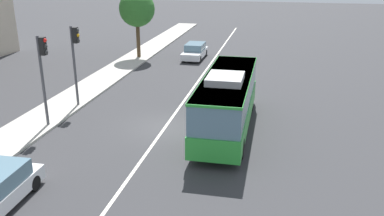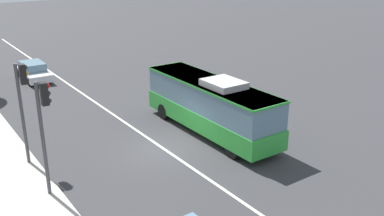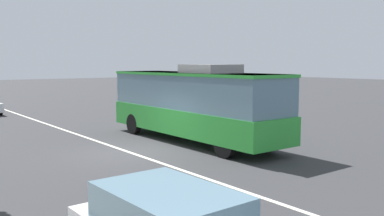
{
  "view_description": "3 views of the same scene",
  "coord_description": "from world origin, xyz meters",
  "px_view_note": "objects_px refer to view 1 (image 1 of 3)",
  "views": [
    {
      "loc": [
        -20.86,
        -5.94,
        8.89
      ],
      "look_at": [
        -0.81,
        -1.73,
        1.57
      ],
      "focal_mm": 38.36,
      "sensor_mm": 36.0,
      "label": 1
    },
    {
      "loc": [
        -18.34,
        10.85,
        10.07
      ],
      "look_at": [
        0.26,
        -2.1,
        1.83
      ],
      "focal_mm": 40.31,
      "sensor_mm": 36.0,
      "label": 2
    },
    {
      "loc": [
        -14.56,
        7.98,
        3.51
      ],
      "look_at": [
        -1.78,
        -1.76,
        1.81
      ],
      "focal_mm": 39.55,
      "sensor_mm": 36.0,
      "label": 3
    }
  ],
  "objects_px": {
    "sedan_white": "(195,51)",
    "traffic_light_near_corner": "(75,53)",
    "traffic_light_mid_block": "(43,66)",
    "transit_bus": "(227,99)",
    "street_tree_kerbside_left": "(137,9)"
  },
  "relations": [
    {
      "from": "sedan_white",
      "to": "traffic_light_near_corner",
      "type": "xyz_separation_m",
      "value": [
        -15.33,
        4.48,
        2.84
      ]
    },
    {
      "from": "traffic_light_near_corner",
      "to": "traffic_light_mid_block",
      "type": "xyz_separation_m",
      "value": [
        -3.56,
        0.08,
        0.0
      ]
    },
    {
      "from": "transit_bus",
      "to": "sedan_white",
      "type": "xyz_separation_m",
      "value": [
        17.24,
        5.32,
        -1.09
      ]
    },
    {
      "from": "sedan_white",
      "to": "traffic_light_mid_block",
      "type": "bearing_deg",
      "value": -12.97
    },
    {
      "from": "traffic_light_mid_block",
      "to": "traffic_light_near_corner",
      "type": "bearing_deg",
      "value": 90.93
    },
    {
      "from": "traffic_light_mid_block",
      "to": "street_tree_kerbside_left",
      "type": "xyz_separation_m",
      "value": [
        17.91,
        0.82,
        1.13
      ]
    },
    {
      "from": "street_tree_kerbside_left",
      "to": "sedan_white",
      "type": "bearing_deg",
      "value": -79.79
    },
    {
      "from": "street_tree_kerbside_left",
      "to": "traffic_light_mid_block",
      "type": "bearing_deg",
      "value": -177.38
    },
    {
      "from": "traffic_light_mid_block",
      "to": "street_tree_kerbside_left",
      "type": "height_order",
      "value": "street_tree_kerbside_left"
    },
    {
      "from": "sedan_white",
      "to": "traffic_light_mid_block",
      "type": "relative_size",
      "value": 0.87
    },
    {
      "from": "traffic_light_mid_block",
      "to": "transit_bus",
      "type": "bearing_deg",
      "value": 11.66
    },
    {
      "from": "sedan_white",
      "to": "transit_bus",
      "type": "bearing_deg",
      "value": 17.75
    },
    {
      "from": "transit_bus",
      "to": "traffic_light_mid_block",
      "type": "bearing_deg",
      "value": 99.38
    },
    {
      "from": "transit_bus",
      "to": "street_tree_kerbside_left",
      "type": "bearing_deg",
      "value": 33.25
    },
    {
      "from": "transit_bus",
      "to": "traffic_light_mid_block",
      "type": "relative_size",
      "value": 1.92
    }
  ]
}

